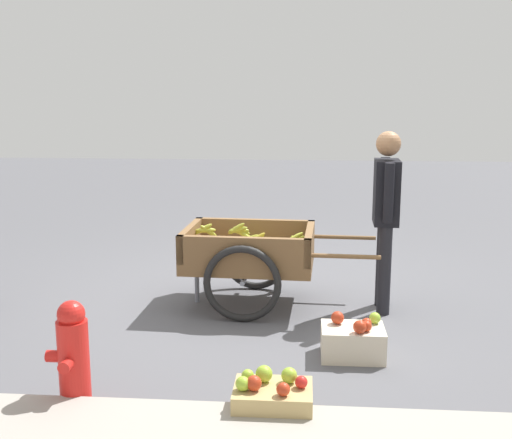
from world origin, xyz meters
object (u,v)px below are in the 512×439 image
vendor_person (386,206)px  fruit_cart (251,256)px  fire_hydrant (73,356)px  mixed_fruit_crate (272,402)px  apple_crate (353,340)px

vendor_person → fruit_cart: bearing=-2.4°
fruit_cart → fire_hydrant: size_ratio=2.51×
fruit_cart → mixed_fruit_crate: size_ratio=3.82×
vendor_person → fire_hydrant: size_ratio=2.28×
fruit_cart → fire_hydrant: 2.14m
vendor_person → apple_crate: size_ratio=3.47×
fruit_cart → mixed_fruit_crate: fruit_cart is taller
fire_hydrant → mixed_fruit_crate: bearing=176.7°
vendor_person → fire_hydrant: (2.00, 1.91, -0.57)m
fruit_cart → mixed_fruit_crate: 2.07m
fruit_cart → vendor_person: (-1.14, 0.05, 0.47)m
vendor_person → fire_hydrant: vendor_person is taller
fruit_cart → apple_crate: (-0.81, 1.07, -0.31)m
fruit_cart → apple_crate: bearing=127.3°
fire_hydrant → apple_crate: (-1.68, -0.88, -0.21)m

